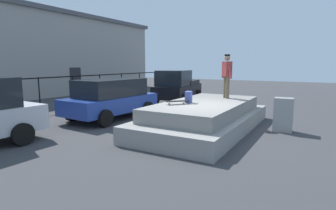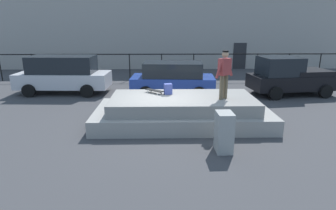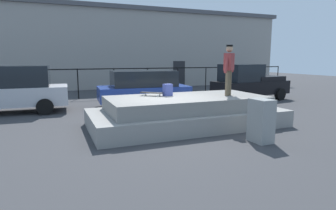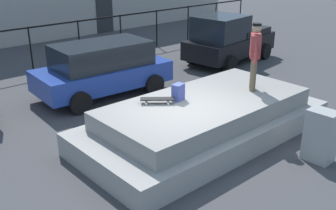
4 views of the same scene
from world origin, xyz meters
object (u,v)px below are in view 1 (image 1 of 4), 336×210
Objects in this scene: skateboarder at (227,73)px; backpack at (189,97)px; skateboard at (177,101)px; utility_box at (283,115)px; car_black_pickup_far at (177,86)px; car_blue_hatchback_mid at (111,98)px.

backpack is (-1.89, 0.69, -0.76)m from skateboarder.
backpack is (0.51, -0.16, 0.10)m from skateboard.
skateboarder is 2.55m from utility_box.
skateboard is 7.47m from car_black_pickup_far.
skateboard is at bearing 160.36° from skateboarder.
backpack is at bearing 159.83° from skateboarder.
car_black_pickup_far reaches higher than car_blue_hatchback_mid.
skateboard is 0.63× the size of utility_box.
skateboarder is 2.15m from backpack.
skateboarder is 0.40× the size of car_blue_hatchback_mid.
car_black_pickup_far reaches higher than backpack.
skateboard is 0.17× the size of car_black_pickup_far.
backpack reaches higher than skateboard.
utility_box is at bearing -100.25° from skateboarder.
skateboard is 0.54m from backpack.
skateboard is at bearing -102.91° from car_blue_hatchback_mid.
skateboarder reaches higher than backpack.
backpack is 0.09× the size of car_blue_hatchback_mid.
utility_box reaches higher than skateboard.
utility_box is (1.51, -2.82, -0.59)m from backpack.
utility_box is at bearing -56.02° from skateboard.
backpack is at bearing -149.10° from car_black_pickup_far.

